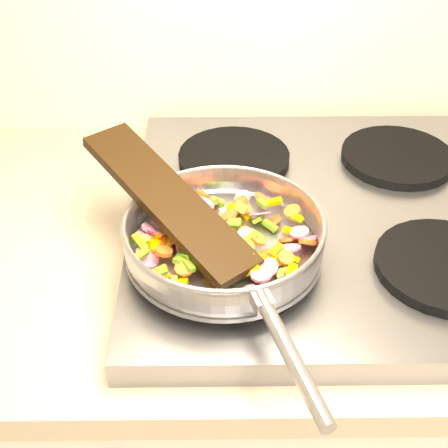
{
  "coord_description": "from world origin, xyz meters",
  "views": [
    {
      "loc": [
        -0.87,
        0.9,
        1.51
      ],
      "look_at": [
        -0.86,
        1.55,
        1.0
      ],
      "focal_mm": 50.0,
      "sensor_mm": 36.0,
      "label": 1
    }
  ],
  "objects": [
    {
      "name": "wooden_spatula",
      "position": [
        -0.94,
        1.6,
        1.01
      ],
      "size": [
        0.26,
        0.29,
        0.08
      ],
      "primitive_type": "cube",
      "rotation": [
        0.0,
        -0.21,
        2.26
      ],
      "color": "black",
      "rests_on": "saute_pan"
    },
    {
      "name": "grate_br",
      "position": [
        -0.56,
        1.81,
        0.95
      ],
      "size": [
        0.19,
        0.19,
        0.02
      ],
      "primitive_type": "cylinder",
      "color": "black",
      "rests_on": "cooktop"
    },
    {
      "name": "vegetable_heap",
      "position": [
        -0.86,
        1.55,
        0.98
      ],
      "size": [
        0.26,
        0.24,
        0.05
      ],
      "color": "#F8591E",
      "rests_on": "saute_pan"
    },
    {
      "name": "grate_fr",
      "position": [
        -0.56,
        1.52,
        0.95
      ],
      "size": [
        0.19,
        0.19,
        0.02
      ],
      "primitive_type": "cylinder",
      "color": "black",
      "rests_on": "cooktop"
    },
    {
      "name": "grate_bl",
      "position": [
        -0.84,
        1.81,
        0.95
      ],
      "size": [
        0.19,
        0.19,
        0.02
      ],
      "primitive_type": "cylinder",
      "color": "black",
      "rests_on": "cooktop"
    },
    {
      "name": "cooktop",
      "position": [
        -0.7,
        1.67,
        0.92
      ],
      "size": [
        0.6,
        0.6,
        0.04
      ],
      "primitive_type": "cube",
      "color": "#939399",
      "rests_on": "counter_top"
    },
    {
      "name": "saute_pan",
      "position": [
        -0.86,
        1.55,
        0.99
      ],
      "size": [
        0.31,
        0.47,
        0.06
      ],
      "rotation": [
        0.0,
        0.0,
        0.3
      ],
      "color": "#9E9EA5",
      "rests_on": "grate_fl"
    },
    {
      "name": "grate_fl",
      "position": [
        -0.84,
        1.52,
        0.95
      ],
      "size": [
        0.19,
        0.19,
        0.02
      ],
      "primitive_type": "cylinder",
      "color": "black",
      "rests_on": "cooktop"
    }
  ]
}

